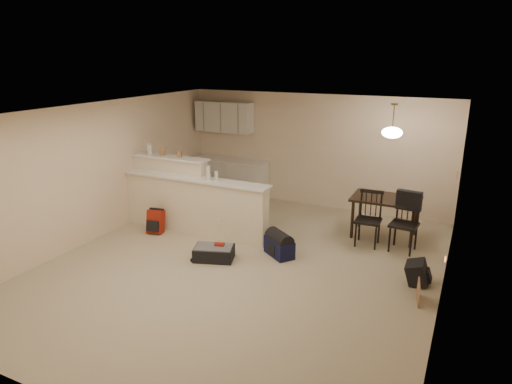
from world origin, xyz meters
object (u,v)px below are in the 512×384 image
Objects in this scene: black_daypack at (417,273)px; suitcase at (214,253)px; pendant_lamp at (392,132)px; red_backpack at (156,222)px; navy_duffel at (279,247)px; dining_chair_far at (404,223)px; dining_table at (386,202)px; dining_chair_near at (368,219)px.

suitcase is at bearing 99.57° from black_daypack.
pendant_lamp is 1.63× the size of black_daypack.
pendant_lamp is 4.70m from red_backpack.
navy_duffel is at bearing -8.50° from red_backpack.
dining_chair_far is 1.85× the size of navy_duffel.
dining_table is at bearing 24.73° from black_daypack.
pendant_lamp is 0.60× the size of dining_chair_far.
suitcase is at bearing -110.30° from navy_duffel.
red_backpack is (-3.80, -1.18, -0.27)m from dining_chair_near.
dining_chair_near reaches higher than suitcase.
pendant_lamp is at bearing 24.73° from black_daypack.
red_backpack reaches higher than suitcase.
navy_duffel is at bearing 14.97° from suitcase.
suitcase is 3.24m from black_daypack.
dining_chair_near is at bearing 19.77° from suitcase.
dining_chair_far is at bearing 67.23° from navy_duffel.
red_backpack is 0.81× the size of navy_duffel.
dining_table is at bearing 68.41° from dining_chair_near.
pendant_lamp is 1.60m from dining_chair_near.
dining_chair_near is 1.79× the size of navy_duffel.
dining_chair_far is 3.31m from suitcase.
pendant_lamp is 0.62× the size of dining_chair_near.
dining_chair_near is 1.53m from black_daypack.
red_backpack is at bearing -156.66° from pendant_lamp.
dining_chair_near is at bearing -172.21° from dining_chair_far.
dining_chair_far reaches higher than red_backpack.
suitcase is 1.17× the size of navy_duffel.
black_daypack is (4.81, 0.07, -0.06)m from red_backpack.
dining_table is 3.33m from suitcase.
navy_duffel is at bearing -131.88° from dining_table.
dining_table is 2.76× the size of red_backpack.
red_backpack is 4.81m from black_daypack.
dining_table is 1.31m from pendant_lamp.
navy_duffel is (0.93, 0.62, 0.04)m from suitcase.
pendant_lamp is 3.78m from suitcase.
dining_table reaches higher than suitcase.
black_daypack is at bearing -64.70° from dining_chair_far.
red_backpack is at bearing -142.29° from navy_duffel.
dining_chair_far reaches higher than navy_duffel.
dining_table is at bearing 13.19° from red_backpack.
dining_chair_far is 2.21m from navy_duffel.
dining_table is at bearing 25.09° from suitcase.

